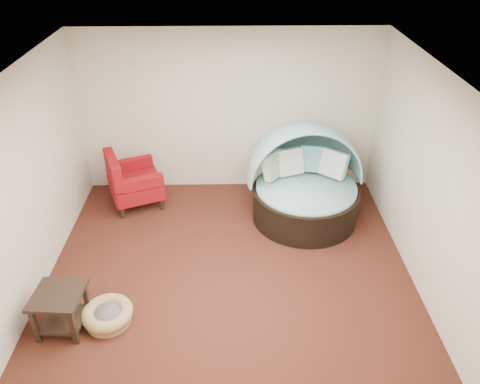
{
  "coord_description": "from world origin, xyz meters",
  "views": [
    {
      "loc": [
        0.04,
        -4.88,
        4.39
      ],
      "look_at": [
        0.15,
        0.6,
        1.0
      ],
      "focal_mm": 35.0,
      "sensor_mm": 36.0,
      "label": 1
    }
  ],
  "objects_px": {
    "pet_basket": "(108,315)",
    "red_armchair": "(132,182)",
    "side_table": "(60,306)",
    "canopy_daybed": "(305,177)"
  },
  "relations": [
    {
      "from": "canopy_daybed",
      "to": "red_armchair",
      "type": "xyz_separation_m",
      "value": [
        -2.83,
        0.36,
        -0.27
      ]
    },
    {
      "from": "pet_basket",
      "to": "red_armchair",
      "type": "distance_m",
      "value": 2.67
    },
    {
      "from": "pet_basket",
      "to": "side_table",
      "type": "height_order",
      "value": "side_table"
    },
    {
      "from": "red_armchair",
      "to": "side_table",
      "type": "bearing_deg",
      "value": -119.96
    },
    {
      "from": "canopy_daybed",
      "to": "pet_basket",
      "type": "relative_size",
      "value": 2.32
    },
    {
      "from": "canopy_daybed",
      "to": "pet_basket",
      "type": "height_order",
      "value": "canopy_daybed"
    },
    {
      "from": "canopy_daybed",
      "to": "side_table",
      "type": "relative_size",
      "value": 3.15
    },
    {
      "from": "side_table",
      "to": "pet_basket",
      "type": "bearing_deg",
      "value": 9.09
    },
    {
      "from": "pet_basket",
      "to": "side_table",
      "type": "distance_m",
      "value": 0.56
    },
    {
      "from": "side_table",
      "to": "red_armchair",
      "type": "bearing_deg",
      "value": 82.23
    }
  ]
}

